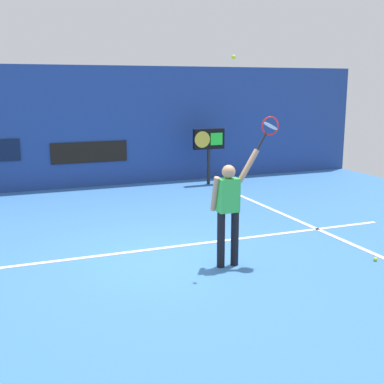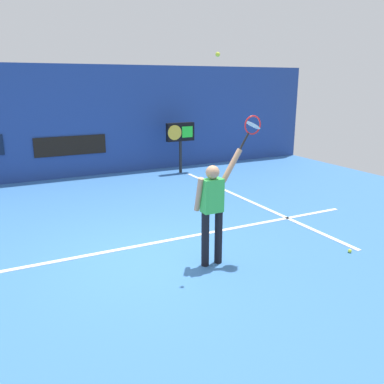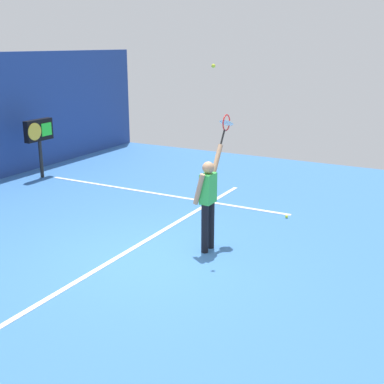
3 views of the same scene
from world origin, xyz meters
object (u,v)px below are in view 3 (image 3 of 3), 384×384
at_px(tennis_ball, 213,66).
at_px(tennis_racket, 226,124).
at_px(spare_ball, 287,217).
at_px(tennis_player, 208,198).
at_px(scoreboard_clock, 39,133).

bearing_deg(tennis_ball, tennis_racket, 5.64).
bearing_deg(spare_ball, tennis_racket, 157.52).
distance_m(tennis_player, scoreboard_clock, 7.07).
height_order(tennis_ball, scoreboard_clock, tennis_ball).
height_order(tennis_racket, tennis_ball, tennis_ball).
bearing_deg(tennis_player, tennis_racket, -0.34).
xyz_separation_m(tennis_ball, scoreboard_clock, (2.51, 6.68, -2.05)).
height_order(tennis_racket, scoreboard_clock, tennis_racket).
xyz_separation_m(tennis_player, scoreboard_clock, (2.52, 6.60, 0.28)).
distance_m(tennis_racket, tennis_ball, 1.29).
distance_m(tennis_player, tennis_ball, 2.34).
distance_m(tennis_ball, spare_ball, 4.16).
distance_m(scoreboard_clock, spare_ball, 7.43).
height_order(scoreboard_clock, spare_ball, scoreboard_clock).
bearing_deg(spare_ball, scoreboard_clock, 89.35).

